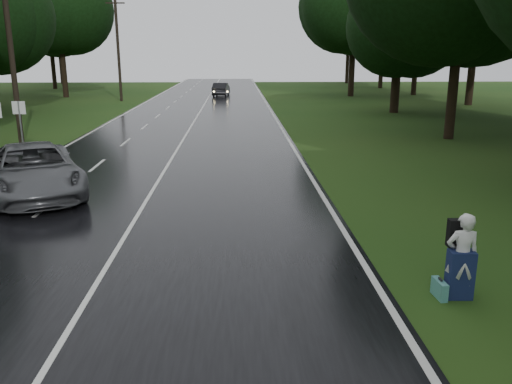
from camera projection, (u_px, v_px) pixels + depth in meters
ground at (65, 339)px, 8.84m from camera, size 160.00×160.00×0.00m
road at (182, 142)px, 28.14m from camera, size 12.00×140.00×0.04m
lane_center at (182, 142)px, 28.14m from camera, size 0.12×140.00×0.01m
grey_car at (34, 170)px, 17.44m from camera, size 5.10×6.70×1.69m
far_car at (221, 89)px, 57.89m from camera, size 1.93×4.49×1.44m
hitchhiker at (461, 259)px, 10.15m from camera, size 0.65×0.59×1.74m
suitcase at (439, 289)px, 10.29m from camera, size 0.18×0.51×0.36m
utility_pole_mid at (22, 143)px, 27.84m from camera, size 1.80×0.28×9.25m
utility_pole_far at (122, 101)px, 52.23m from camera, size 1.80×0.28×10.29m
road_sign_a at (0, 165)px, 22.43m from camera, size 0.64×0.10×2.68m
road_sign_b at (24, 154)px, 24.94m from camera, size 0.60×0.10×2.50m
tree_left_f at (66, 97)px, 56.67m from camera, size 10.54×10.54×16.47m
tree_right_d at (448, 139)px, 29.42m from camera, size 9.98×9.98×15.60m
tree_right_e at (394, 112)px, 42.28m from camera, size 7.15×7.15×11.17m
tree_right_f at (351, 96)px, 58.14m from camera, size 10.96×10.96×17.12m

